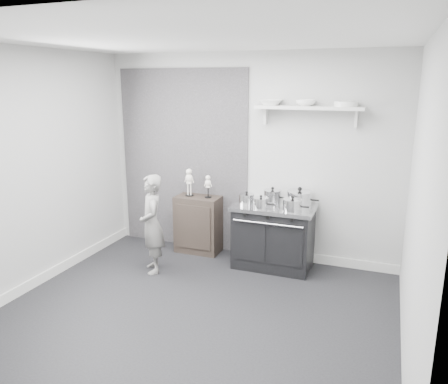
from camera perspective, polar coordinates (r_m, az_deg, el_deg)
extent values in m
plane|color=black|center=(4.67, -4.13, -15.63)|extent=(4.00, 4.00, 0.00)
cube|color=#AFAFAC|center=(5.81, 3.15, 4.57)|extent=(4.00, 0.02, 2.70)
cube|color=#AFAFAC|center=(2.73, -20.92, -7.67)|extent=(4.00, 0.02, 2.70)
cube|color=#AFAFAC|center=(5.32, -24.34, 2.42)|extent=(0.02, 3.60, 2.70)
cube|color=#AFAFAC|center=(3.80, 24.03, -1.90)|extent=(0.02, 3.60, 2.70)
cube|color=silver|center=(4.07, -4.84, 19.49)|extent=(4.00, 3.60, 0.02)
cube|color=black|center=(6.17, -5.35, 4.15)|extent=(1.90, 0.02, 2.50)
cube|color=silver|center=(5.94, 12.24, -8.52)|extent=(2.00, 0.03, 0.12)
cube|color=silver|center=(5.69, -22.85, -10.40)|extent=(0.03, 3.60, 0.12)
cube|color=silver|center=(5.42, 11.03, 10.76)|extent=(1.30, 0.26, 0.04)
cube|color=silver|center=(5.62, 5.50, 9.84)|extent=(0.03, 0.12, 0.20)
cube|color=silver|center=(5.43, 16.89, 9.15)|extent=(0.03, 0.12, 0.20)
cube|color=black|center=(5.64, 6.47, -5.97)|extent=(0.96, 0.58, 0.77)
cube|color=silver|center=(5.51, 6.59, -1.99)|extent=(1.02, 0.61, 0.05)
cube|color=black|center=(5.43, 3.34, -6.49)|extent=(0.40, 0.02, 0.50)
cube|color=black|center=(5.32, 8.11, -7.06)|extent=(0.40, 0.02, 0.50)
cylinder|color=silver|center=(5.26, 5.69, -4.15)|extent=(0.86, 0.02, 0.02)
cylinder|color=black|center=(5.32, 2.75, -2.99)|extent=(0.04, 0.03, 0.04)
cylinder|color=black|center=(5.25, 5.75, -3.31)|extent=(0.04, 0.03, 0.04)
cylinder|color=black|center=(5.18, 8.83, -3.63)|extent=(0.04, 0.03, 0.04)
cube|color=black|center=(6.10, -3.35, -4.21)|extent=(0.61, 0.36, 0.79)
imported|color=slate|center=(5.46, -9.39, -4.16)|extent=(0.51, 0.54, 1.24)
cylinder|color=silver|center=(5.50, 2.96, -1.02)|extent=(0.19, 0.19, 0.12)
cylinder|color=silver|center=(5.49, 2.97, -0.32)|extent=(0.19, 0.19, 0.01)
sphere|color=black|center=(5.48, 2.97, -0.08)|extent=(0.03, 0.03, 0.03)
cylinder|color=black|center=(5.46, 4.30, -1.15)|extent=(0.10, 0.02, 0.02)
cylinder|color=silver|center=(5.62, 6.33, -0.63)|extent=(0.22, 0.22, 0.15)
cylinder|color=silver|center=(5.60, 6.36, 0.20)|extent=(0.23, 0.23, 0.01)
sphere|color=black|center=(5.59, 6.36, 0.47)|extent=(0.04, 0.04, 0.04)
cylinder|color=black|center=(5.58, 7.83, -0.77)|extent=(0.10, 0.02, 0.02)
cylinder|color=silver|center=(5.54, 9.82, -0.88)|extent=(0.31, 0.31, 0.16)
cylinder|color=silver|center=(5.52, 9.86, 0.02)|extent=(0.32, 0.32, 0.01)
sphere|color=black|center=(5.51, 9.88, 0.38)|extent=(0.06, 0.06, 0.06)
cylinder|color=black|center=(5.51, 11.80, -1.06)|extent=(0.10, 0.02, 0.02)
cylinder|color=silver|center=(5.28, 8.91, -1.78)|extent=(0.22, 0.22, 0.13)
cylinder|color=silver|center=(5.26, 8.94, -1.00)|extent=(0.23, 0.23, 0.01)
sphere|color=black|center=(5.25, 8.95, -0.70)|extent=(0.04, 0.04, 0.04)
cylinder|color=black|center=(5.25, 10.53, -1.93)|extent=(0.10, 0.02, 0.02)
cylinder|color=silver|center=(5.35, 4.83, -1.51)|extent=(0.19, 0.19, 0.12)
cylinder|color=silver|center=(5.33, 4.85, -0.81)|extent=(0.19, 0.19, 0.01)
sphere|color=black|center=(5.33, 4.85, -0.56)|extent=(0.03, 0.03, 0.03)
cylinder|color=black|center=(5.32, 6.21, -1.65)|extent=(0.10, 0.02, 0.02)
imported|color=white|center=(5.52, 6.13, 11.57)|extent=(0.28, 0.28, 0.07)
imported|color=white|center=(5.43, 10.62, 11.39)|extent=(0.24, 0.24, 0.07)
cylinder|color=white|center=(5.36, 15.63, 11.01)|extent=(0.27, 0.27, 0.06)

